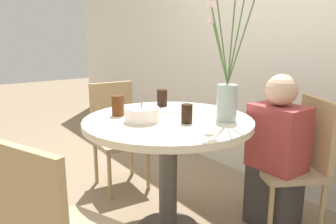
# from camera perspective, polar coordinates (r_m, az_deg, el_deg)

# --- Properties ---
(wall_back) EXTENTS (8.00, 0.05, 2.60)m
(wall_back) POSITION_cam_1_polar(r_m,az_deg,el_deg) (2.79, 20.35, 12.94)
(wall_back) COLOR silver
(wall_back) RESTS_ON ground_plane
(dining_table) EXTENTS (1.04, 1.04, 0.78)m
(dining_table) POSITION_cam_1_polar(r_m,az_deg,el_deg) (2.04, -0.00, -5.18)
(dining_table) COLOR beige
(dining_table) RESTS_ON ground_plane
(chair_left_flank) EXTENTS (0.55, 0.55, 0.88)m
(chair_left_flank) POSITION_cam_1_polar(r_m,az_deg,el_deg) (2.35, 21.91, -7.31)
(chair_left_flank) COLOR #9E896B
(chair_left_flank) RESTS_ON ground_plane
(chair_right_flank) EXTENTS (0.44, 0.44, 0.88)m
(chair_right_flank) POSITION_cam_1_polar(r_m,az_deg,el_deg) (2.84, -8.92, -2.99)
(chair_right_flank) COLOR #9E896B
(chair_right_flank) RESTS_ON ground_plane
(birthday_cake) EXTENTS (0.20, 0.20, 0.13)m
(birthday_cake) POSITION_cam_1_polar(r_m,az_deg,el_deg) (1.92, -4.59, -0.44)
(birthday_cake) COLOR white
(birthday_cake) RESTS_ON dining_table
(flower_vase) EXTENTS (0.22, 0.30, 0.75)m
(flower_vase) POSITION_cam_1_polar(r_m,az_deg,el_deg) (1.92, 10.17, 4.92)
(flower_vase) COLOR #9EB2AD
(flower_vase) RESTS_ON dining_table
(side_plate) EXTENTS (0.19, 0.19, 0.01)m
(side_plate) POSITION_cam_1_polar(r_m,az_deg,el_deg) (2.19, 1.29, 0.30)
(side_plate) COLOR silver
(side_plate) RESTS_ON dining_table
(drink_glass_0) EXTENTS (0.08, 0.08, 0.13)m
(drink_glass_0) POSITION_cam_1_polar(r_m,az_deg,el_deg) (2.09, -8.74, 1.13)
(drink_glass_0) COLOR #51280F
(drink_glass_0) RESTS_ON dining_table
(drink_glass_1) EXTENTS (0.07, 0.07, 0.11)m
(drink_glass_1) POSITION_cam_1_polar(r_m,az_deg,el_deg) (1.89, 3.31, -0.29)
(drink_glass_1) COLOR black
(drink_glass_1) RESTS_ON dining_table
(drink_glass_2) EXTENTS (0.07, 0.07, 0.12)m
(drink_glass_2) POSITION_cam_1_polar(r_m,az_deg,el_deg) (2.34, -1.04, 2.47)
(drink_glass_2) COLOR black
(drink_glass_2) RESTS_ON dining_table
(person_boy) EXTENTS (0.34, 0.24, 1.04)m
(person_boy) POSITION_cam_1_polar(r_m,az_deg,el_deg) (2.28, 18.33, -7.67)
(person_boy) COLOR #383333
(person_boy) RESTS_ON ground_plane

